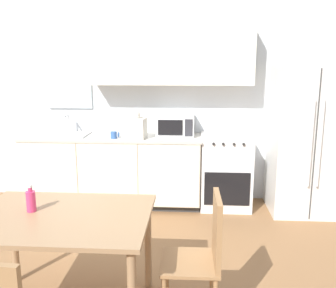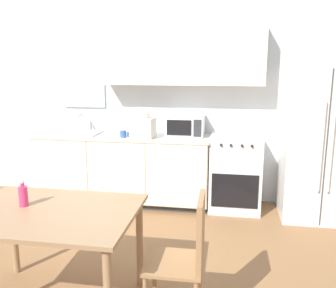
% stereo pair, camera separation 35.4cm
% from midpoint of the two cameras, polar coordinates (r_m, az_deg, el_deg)
% --- Properties ---
extents(ground_plane, '(12.00, 12.00, 0.00)m').
position_cam_midpoint_polar(ground_plane, '(3.55, -10.51, -18.46)').
color(ground_plane, olive).
extents(wall_back, '(12.00, 0.38, 2.70)m').
position_cam_midpoint_polar(wall_back, '(4.94, -4.99, 8.21)').
color(wall_back, silver).
rests_on(wall_back, ground_plane).
extents(kitchen_counter, '(2.25, 0.64, 0.90)m').
position_cam_midpoint_polar(kitchen_counter, '(4.90, -10.39, -3.92)').
color(kitchen_counter, '#333333').
rests_on(kitchen_counter, ground_plane).
extents(oven_range, '(0.62, 0.61, 0.93)m').
position_cam_midpoint_polar(oven_range, '(4.78, 6.64, -4.14)').
color(oven_range, white).
rests_on(oven_range, ground_plane).
extents(refrigerator, '(0.80, 0.77, 1.78)m').
position_cam_midpoint_polar(refrigerator, '(4.75, 18.25, 0.54)').
color(refrigerator, silver).
rests_on(refrigerator, ground_plane).
extents(kitchen_sink, '(0.60, 0.43, 0.24)m').
position_cam_midpoint_polar(kitchen_sink, '(5.00, -17.46, 1.45)').
color(kitchen_sink, '#B7BABC').
rests_on(kitchen_sink, kitchen_counter).
extents(microwave, '(0.47, 0.37, 0.26)m').
position_cam_midpoint_polar(microwave, '(4.74, -0.98, 2.87)').
color(microwave, silver).
rests_on(microwave, kitchen_counter).
extents(coffee_mug, '(0.11, 0.08, 0.09)m').
position_cam_midpoint_polar(coffee_mug, '(4.63, -10.37, 1.35)').
color(coffee_mug, '#335999').
rests_on(coffee_mug, kitchen_counter).
extents(grocery_bag_0, '(0.29, 0.25, 0.35)m').
position_cam_midpoint_polar(grocery_bag_0, '(4.59, -7.32, 2.72)').
color(grocery_bag_0, silver).
rests_on(grocery_bag_0, kitchen_counter).
extents(dining_table, '(1.23, 0.91, 0.77)m').
position_cam_midpoint_polar(dining_table, '(2.81, -19.53, -12.10)').
color(dining_table, '#997551').
rests_on(dining_table, ground_plane).
extents(dining_chair_side, '(0.41, 0.41, 0.93)m').
position_cam_midpoint_polar(dining_chair_side, '(2.68, 1.63, -15.92)').
color(dining_chair_side, '#997047').
rests_on(dining_chair_side, ground_plane).
extents(drink_bottle, '(0.07, 0.07, 0.20)m').
position_cam_midpoint_polar(drink_bottle, '(2.89, -23.54, -7.96)').
color(drink_bottle, '#DB386B').
rests_on(drink_bottle, dining_table).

